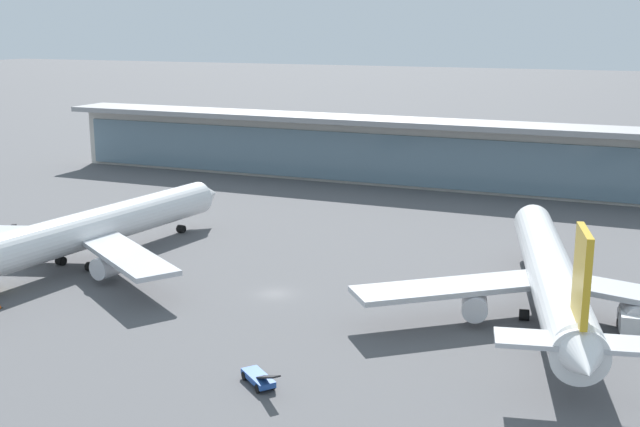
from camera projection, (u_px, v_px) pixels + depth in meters
The scene contains 7 objects.
ground_plane at pixel (275, 294), 108.63m from camera, with size 1200.00×1200.00×0.00m, color #515154.
airliner_left_stand at pixel (82, 231), 120.25m from camera, with size 48.78×63.90×17.02m.
airliner_centre_stand at pixel (551, 276), 98.78m from camera, with size 47.94×63.32×17.02m.
service_truck_under_wing_grey at pixel (16, 231), 138.36m from camera, with size 3.31×2.75×2.05m.
service_truck_mid_apron_grey at pixel (629, 321), 94.05m from camera, with size 3.05×7.50×3.10m.
service_truck_on_taxiway_blue at pixel (259, 378), 80.81m from camera, with size 6.17×5.29×2.70m.
terminal_building at pixel (431, 153), 178.52m from camera, with size 186.43×12.80×15.20m.
Camera 1 is at (45.75, -92.71, 35.63)m, focal length 44.82 mm.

